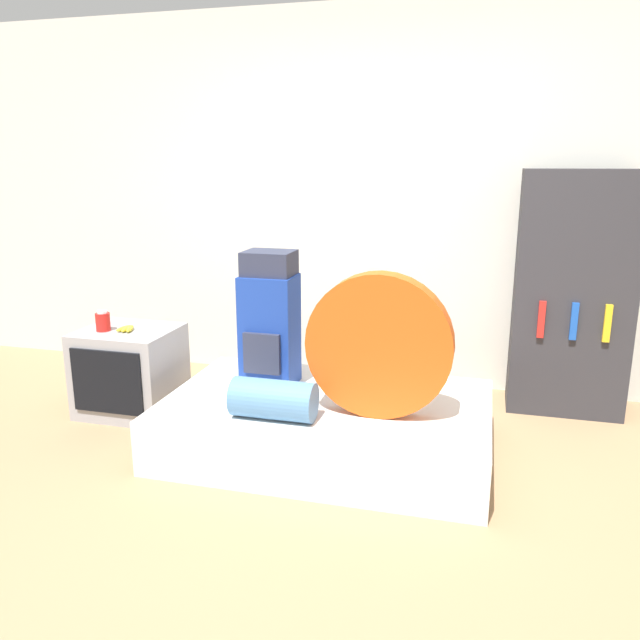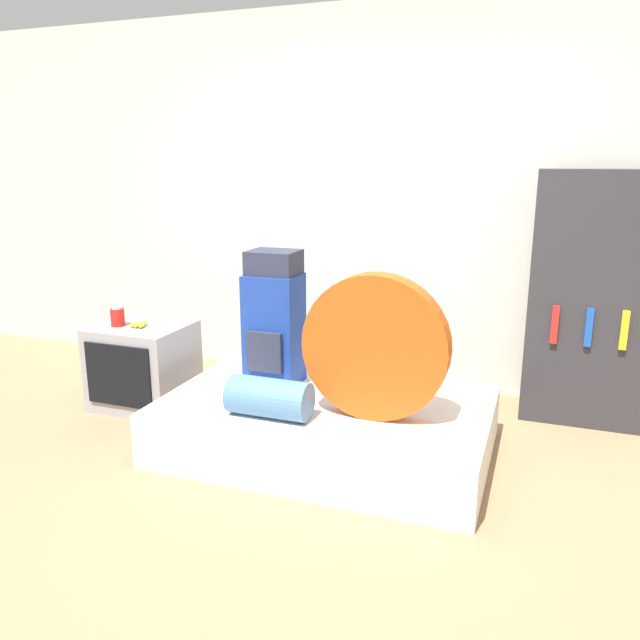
{
  "view_description": "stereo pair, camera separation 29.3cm",
  "coord_description": "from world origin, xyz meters",
  "px_view_note": "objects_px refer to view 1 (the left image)",
  "views": [
    {
      "loc": [
        0.71,
        -2.39,
        1.57
      ],
      "look_at": [
        -0.12,
        0.73,
        0.75
      ],
      "focal_mm": 35.0,
      "sensor_mm": 36.0,
      "label": 1
    },
    {
      "loc": [
        0.99,
        -2.3,
        1.57
      ],
      "look_at": [
        -0.12,
        0.73,
        0.75
      ],
      "focal_mm": 35.0,
      "sensor_mm": 36.0,
      "label": 2
    }
  ],
  "objects_px": {
    "sleeping_roll": "(273,399)",
    "bookshelf": "(573,295)",
    "tent_bag": "(379,345)",
    "canister": "(103,321)",
    "backpack": "(270,321)",
    "television": "(130,371)"
  },
  "relations": [
    {
      "from": "tent_bag",
      "to": "bookshelf",
      "type": "height_order",
      "value": "bookshelf"
    },
    {
      "from": "backpack",
      "to": "sleeping_roll",
      "type": "height_order",
      "value": "backpack"
    },
    {
      "from": "canister",
      "to": "bookshelf",
      "type": "bearing_deg",
      "value": 16.14
    },
    {
      "from": "tent_bag",
      "to": "sleeping_roll",
      "type": "relative_size",
      "value": 1.74
    },
    {
      "from": "sleeping_roll",
      "to": "canister",
      "type": "distance_m",
      "value": 1.38
    },
    {
      "from": "sleeping_roll",
      "to": "bookshelf",
      "type": "bearing_deg",
      "value": 40.09
    },
    {
      "from": "television",
      "to": "backpack",
      "type": "bearing_deg",
      "value": -3.41
    },
    {
      "from": "tent_bag",
      "to": "television",
      "type": "xyz_separation_m",
      "value": [
        -1.66,
        0.35,
        -0.4
      ]
    },
    {
      "from": "backpack",
      "to": "television",
      "type": "height_order",
      "value": "backpack"
    },
    {
      "from": "tent_bag",
      "to": "canister",
      "type": "height_order",
      "value": "tent_bag"
    },
    {
      "from": "television",
      "to": "canister",
      "type": "height_order",
      "value": "canister"
    },
    {
      "from": "canister",
      "to": "bookshelf",
      "type": "xyz_separation_m",
      "value": [
        2.82,
        0.82,
        0.16
      ]
    },
    {
      "from": "backpack",
      "to": "bookshelf",
      "type": "bearing_deg",
      "value": 25.27
    },
    {
      "from": "canister",
      "to": "television",
      "type": "bearing_deg",
      "value": 25.97
    },
    {
      "from": "sleeping_roll",
      "to": "bookshelf",
      "type": "height_order",
      "value": "bookshelf"
    },
    {
      "from": "sleeping_roll",
      "to": "canister",
      "type": "xyz_separation_m",
      "value": [
        -1.28,
        0.48,
        0.21
      ]
    },
    {
      "from": "tent_bag",
      "to": "canister",
      "type": "relative_size",
      "value": 5.8
    },
    {
      "from": "sleeping_roll",
      "to": "bookshelf",
      "type": "relative_size",
      "value": 0.28
    },
    {
      "from": "backpack",
      "to": "tent_bag",
      "type": "relative_size",
      "value": 1.05
    },
    {
      "from": "television",
      "to": "canister",
      "type": "bearing_deg",
      "value": -154.03
    },
    {
      "from": "tent_bag",
      "to": "sleeping_roll",
      "type": "distance_m",
      "value": 0.6
    },
    {
      "from": "backpack",
      "to": "tent_bag",
      "type": "distance_m",
      "value": 0.75
    }
  ]
}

